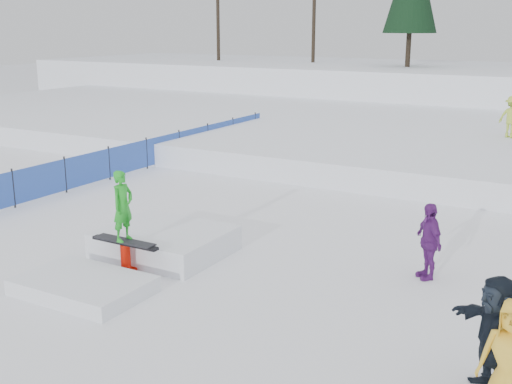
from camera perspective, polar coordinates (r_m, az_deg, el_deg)
The scene contains 9 objects.
ground at distance 13.89m, azimuth -5.92°, elevation -5.95°, with size 120.00×120.00×0.00m, color white.
snow_berm at distance 41.41m, azimuth 19.16°, elevation 8.75°, with size 60.00×14.00×2.40m, color white.
snow_midrise at distance 27.97m, azimuth 13.49°, elevation 5.03°, with size 50.00×18.00×0.80m, color white.
safety_fence at distance 22.63m, azimuth -9.69°, elevation 3.42°, with size 0.05×16.00×1.10m.
walker_ygreen at distance 25.69m, azimuth 21.78°, elevation 6.23°, with size 1.00×0.57×1.55m, color #ACCA3E.
spectator_purple at distance 13.02m, azimuth 15.09°, elevation -4.23°, with size 0.90×0.38×1.54m, color #5F1F74.
spectator_yellow at distance 8.85m, azimuth 21.72°, elevation -13.73°, with size 0.79×0.52×1.62m, color gold.
spectator_dark at distance 9.37m, azimuth 20.40°, elevation -11.80°, with size 1.55×0.49×1.68m, color black.
jib_rail_feature at distance 13.67m, azimuth -9.92°, elevation -5.08°, with size 2.60×4.40×2.11m.
Camera 1 is at (7.65, -10.53, 4.86)m, focal length 45.00 mm.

